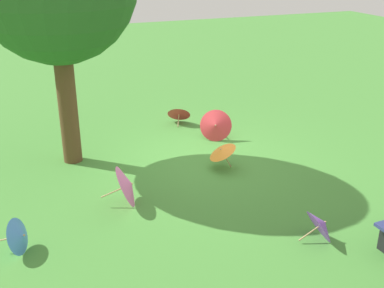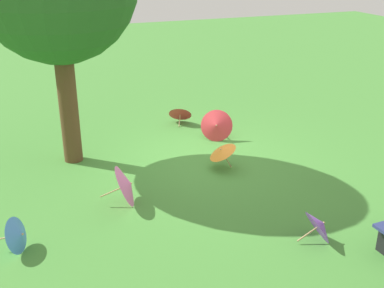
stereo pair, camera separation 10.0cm
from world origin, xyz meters
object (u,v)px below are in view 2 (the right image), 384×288
(parasol_blue_0, at_px, (19,235))
(parasol_red_0, at_px, (216,125))
(parasol_orange_0, at_px, (222,151))
(parasol_pink_0, at_px, (128,185))
(parasol_red_1, at_px, (180,113))
(parasol_purple_0, at_px, (320,225))

(parasol_blue_0, distance_m, parasol_red_0, 5.53)
(parasol_red_0, bearing_deg, parasol_orange_0, 70.51)
(parasol_pink_0, height_order, parasol_red_1, parasol_pink_0)
(parasol_pink_0, distance_m, parasol_red_0, 3.53)
(parasol_blue_0, relative_size, parasol_red_1, 0.85)
(parasol_blue_0, xyz_separation_m, parasol_orange_0, (-4.05, -1.61, 0.10))
(parasol_pink_0, bearing_deg, parasol_blue_0, 23.85)
(parasol_blue_0, bearing_deg, parasol_red_0, -145.91)
(parasol_purple_0, height_order, parasol_red_0, parasol_red_0)
(parasol_pink_0, height_order, parasol_red_0, parasol_pink_0)
(parasol_red_1, bearing_deg, parasol_purple_0, 92.22)
(parasol_red_0, xyz_separation_m, parasol_red_1, (0.41, -1.43, -0.09))
(parasol_pink_0, xyz_separation_m, parasol_red_0, (-2.70, -2.27, -0.01))
(parasol_purple_0, distance_m, parasol_red_1, 5.91)
(parasol_purple_0, bearing_deg, parasol_blue_0, -17.27)
(parasol_purple_0, relative_size, parasol_red_0, 0.73)
(parasol_orange_0, height_order, parasol_pink_0, parasol_pink_0)
(parasol_red_1, bearing_deg, parasol_orange_0, 87.59)
(parasol_purple_0, relative_size, parasol_orange_0, 0.93)
(parasol_blue_0, height_order, parasol_pink_0, parasol_pink_0)
(parasol_red_0, bearing_deg, parasol_blue_0, 34.09)
(parasol_red_0, relative_size, parasol_red_1, 1.16)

